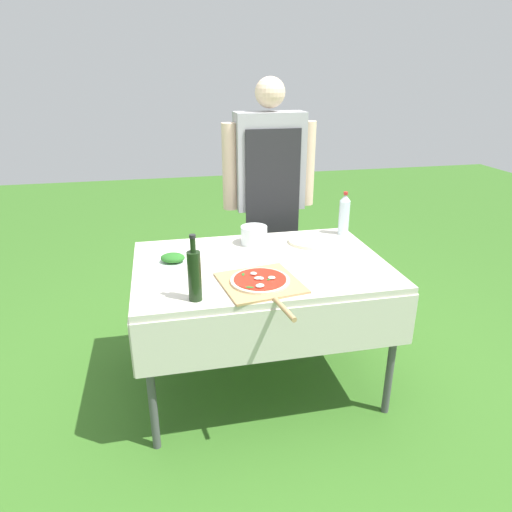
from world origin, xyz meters
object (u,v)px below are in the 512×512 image
at_px(prep_table, 260,275).
at_px(herb_container, 173,258).
at_px(oil_bottle, 194,275).
at_px(mixing_tub, 254,235).
at_px(pizza_on_peel, 261,282).
at_px(plate_stack, 309,241).
at_px(water_bottle, 344,214).
at_px(person_cook, 269,185).

height_order(prep_table, herb_container, herb_container).
relative_size(oil_bottle, herb_container, 1.72).
xyz_separation_m(herb_container, mixing_tub, (0.50, 0.21, 0.03)).
xyz_separation_m(prep_table, herb_container, (-0.47, 0.09, 0.10)).
bearing_deg(pizza_on_peel, mixing_tub, 72.49).
xyz_separation_m(prep_table, oil_bottle, (-0.39, -0.37, 0.20)).
bearing_deg(pizza_on_peel, oil_bottle, -173.50).
bearing_deg(herb_container, plate_stack, 10.13).
relative_size(water_bottle, mixing_tub, 1.74).
height_order(prep_table, plate_stack, plate_stack).
bearing_deg(herb_container, oil_bottle, -79.74).
relative_size(prep_table, water_bottle, 4.98).
bearing_deg(water_bottle, pizza_on_peel, -137.27).
bearing_deg(herb_container, prep_table, -11.13).
xyz_separation_m(pizza_on_peel, water_bottle, (0.69, 0.63, 0.12)).
bearing_deg(pizza_on_peel, herb_container, 128.93).
height_order(water_bottle, plate_stack, water_bottle).
height_order(pizza_on_peel, water_bottle, water_bottle).
relative_size(oil_bottle, water_bottle, 1.14).
bearing_deg(plate_stack, mixing_tub, 170.51).
xyz_separation_m(water_bottle, plate_stack, (-0.27, -0.11, -0.12)).
height_order(prep_table, water_bottle, water_bottle).
relative_size(pizza_on_peel, oil_bottle, 1.90).
bearing_deg(plate_stack, water_bottle, 23.29).
bearing_deg(oil_bottle, mixing_tub, 58.19).
height_order(oil_bottle, herb_container, oil_bottle).
xyz_separation_m(prep_table, person_cook, (0.24, 0.79, 0.31)).
bearing_deg(prep_table, plate_stack, 33.68).
bearing_deg(plate_stack, oil_bottle, -140.80).
relative_size(water_bottle, plate_stack, 1.07).
bearing_deg(pizza_on_peel, person_cook, 65.41).
xyz_separation_m(pizza_on_peel, oil_bottle, (-0.33, -0.09, 0.11)).
bearing_deg(pizza_on_peel, water_bottle, 33.70).
bearing_deg(person_cook, pizza_on_peel, 73.99).
height_order(mixing_tub, plate_stack, mixing_tub).
bearing_deg(person_cook, mixing_tub, 66.33).
relative_size(pizza_on_peel, herb_container, 3.28).
height_order(pizza_on_peel, mixing_tub, mixing_tub).
height_order(oil_bottle, mixing_tub, oil_bottle).
relative_size(person_cook, pizza_on_peel, 2.88).
distance_m(oil_bottle, water_bottle, 1.25).
xyz_separation_m(oil_bottle, water_bottle, (1.02, 0.73, 0.00)).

